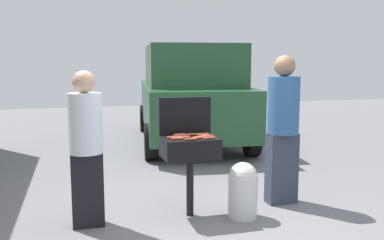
% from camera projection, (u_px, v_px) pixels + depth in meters
% --- Properties ---
extents(ground_plane, '(24.00, 24.00, 0.00)m').
position_uv_depth(ground_plane, '(209.00, 223.00, 4.49)').
color(ground_plane, slate).
extents(bbq_grill, '(0.60, 0.44, 0.88)m').
position_uv_depth(bbq_grill, '(190.00, 150.00, 4.61)').
color(bbq_grill, black).
rests_on(bbq_grill, ground).
extents(grill_lid_open, '(0.60, 0.05, 0.42)m').
position_uv_depth(grill_lid_open, '(185.00, 116.00, 4.77)').
color(grill_lid_open, black).
rests_on(grill_lid_open, bbq_grill).
extents(hot_dog_0, '(0.13, 0.03, 0.03)m').
position_uv_depth(hot_dog_0, '(203.00, 134.00, 4.73)').
color(hot_dog_0, '#B74C33').
rests_on(hot_dog_0, bbq_grill).
extents(hot_dog_1, '(0.13, 0.03, 0.03)m').
position_uv_depth(hot_dog_1, '(184.00, 137.00, 4.52)').
color(hot_dog_1, '#B74C33').
rests_on(hot_dog_1, bbq_grill).
extents(hot_dog_2, '(0.13, 0.04, 0.03)m').
position_uv_depth(hot_dog_2, '(173.00, 137.00, 4.52)').
color(hot_dog_2, '#B74C33').
rests_on(hot_dog_2, bbq_grill).
extents(hot_dog_3, '(0.13, 0.03, 0.03)m').
position_uv_depth(hot_dog_3, '(192.00, 135.00, 4.70)').
color(hot_dog_3, '#C6593D').
rests_on(hot_dog_3, bbq_grill).
extents(hot_dog_4, '(0.13, 0.03, 0.03)m').
position_uv_depth(hot_dog_4, '(190.00, 139.00, 4.42)').
color(hot_dog_4, '#AD4228').
rests_on(hot_dog_4, bbq_grill).
extents(hot_dog_5, '(0.13, 0.03, 0.03)m').
position_uv_depth(hot_dog_5, '(179.00, 136.00, 4.63)').
color(hot_dog_5, '#B74C33').
rests_on(hot_dog_5, bbq_grill).
extents(hot_dog_6, '(0.13, 0.03, 0.03)m').
position_uv_depth(hot_dog_6, '(183.00, 136.00, 4.61)').
color(hot_dog_6, '#AD4228').
rests_on(hot_dog_6, bbq_grill).
extents(hot_dog_7, '(0.13, 0.04, 0.03)m').
position_uv_depth(hot_dog_7, '(200.00, 137.00, 4.53)').
color(hot_dog_7, '#AD4228').
rests_on(hot_dog_7, bbq_grill).
extents(hot_dog_8, '(0.13, 0.04, 0.03)m').
position_uv_depth(hot_dog_8, '(197.00, 138.00, 4.49)').
color(hot_dog_8, '#C6593D').
rests_on(hot_dog_8, bbq_grill).
extents(hot_dog_9, '(0.13, 0.03, 0.03)m').
position_uv_depth(hot_dog_9, '(177.00, 139.00, 4.46)').
color(hot_dog_9, '#C6593D').
rests_on(hot_dog_9, bbq_grill).
extents(hot_dog_10, '(0.13, 0.03, 0.03)m').
position_uv_depth(hot_dog_10, '(208.00, 136.00, 4.61)').
color(hot_dog_10, '#C6593D').
rests_on(hot_dog_10, bbq_grill).
extents(hot_dog_11, '(0.13, 0.03, 0.03)m').
position_uv_depth(hot_dog_11, '(203.00, 135.00, 4.64)').
color(hot_dog_11, '#B74C33').
rests_on(hot_dog_11, bbq_grill).
extents(hot_dog_12, '(0.13, 0.04, 0.03)m').
position_uv_depth(hot_dog_12, '(209.00, 138.00, 4.49)').
color(hot_dog_12, '#C6593D').
rests_on(hot_dog_12, bbq_grill).
extents(hot_dog_13, '(0.13, 0.04, 0.03)m').
position_uv_depth(hot_dog_13, '(180.00, 135.00, 4.70)').
color(hot_dog_13, '#C6593D').
rests_on(hot_dog_13, bbq_grill).
extents(propane_tank, '(0.32, 0.32, 0.62)m').
position_uv_depth(propane_tank, '(243.00, 189.00, 4.61)').
color(propane_tank, silver).
rests_on(propane_tank, ground).
extents(person_left, '(0.34, 0.34, 1.61)m').
position_uv_depth(person_left, '(86.00, 143.00, 4.29)').
color(person_left, black).
rests_on(person_left, ground).
extents(person_right, '(0.37, 0.37, 1.77)m').
position_uv_depth(person_right, '(283.00, 124.00, 5.00)').
color(person_right, '#333847').
rests_on(person_right, ground).
extents(parked_minivan, '(2.46, 4.60, 2.02)m').
position_uv_depth(parked_minivan, '(190.00, 94.00, 8.80)').
color(parked_minivan, '#234C2D').
rests_on(parked_minivan, ground).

